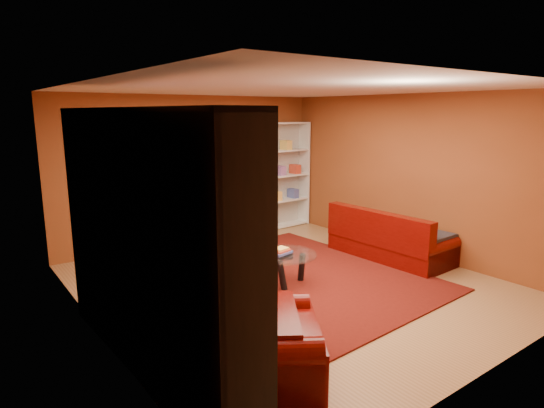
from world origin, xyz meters
TOP-DOWN VIEW (x-y plane):
  - floor at (0.00, 0.00)m, footprint 5.00×5.50m
  - ceiling at (0.00, 0.00)m, footprint 5.00×5.50m
  - wall_back at (0.00, 2.77)m, footprint 5.00×0.05m
  - wall_left at (-2.52, 0.00)m, footprint 0.05×5.50m
  - wall_right at (2.52, 0.00)m, footprint 0.05×5.50m
  - doorway at (0.60, 2.73)m, footprint 1.06×0.60m
  - rug at (0.14, 0.11)m, footprint 3.35×3.85m
  - media_unit at (-2.27, -0.82)m, footprint 0.61×3.08m
  - christmas_tree at (-0.74, 1.51)m, footprint 1.21×1.21m
  - gift_box_teal at (-1.31, 1.56)m, footprint 0.36×0.36m
  - gift_box_green at (-0.91, 2.02)m, footprint 0.30×0.30m
  - gift_box_red at (-0.84, 2.18)m, footprint 0.32×0.32m
  - white_bookshelf at (1.95, 2.57)m, footprint 1.02×0.40m
  - armchair at (-1.59, -1.52)m, footprint 1.67×1.67m
  - dog at (-1.60, -1.45)m, footprint 0.47×0.50m
  - sofa at (2.02, -0.07)m, footprint 0.94×1.96m
  - coffee_table at (-0.06, 0.02)m, footprint 1.00×1.00m
  - acrylic_chair at (-0.30, 1.14)m, footprint 0.62×0.64m

SIDE VIEW (x-z plane):
  - floor at x=0.00m, z-range -0.05..0.00m
  - rug at x=0.14m, z-range 0.00..0.02m
  - gift_box_red at x=-0.84m, z-range 0.00..0.25m
  - gift_box_teal at x=-1.31m, z-range 0.00..0.28m
  - gift_box_green at x=-0.91m, z-range 0.00..0.28m
  - coffee_table at x=-0.06m, z-range -0.04..0.49m
  - sofa at x=2.02m, z-range 0.00..0.83m
  - acrylic_chair at x=-0.30m, z-range 0.00..0.92m
  - armchair at x=-1.59m, z-range 0.00..0.95m
  - dog at x=-1.60m, z-range 0.55..0.86m
  - christmas_tree at x=-0.74m, z-range -0.03..1.72m
  - doorway at x=0.60m, z-range -0.03..2.13m
  - white_bookshelf at x=1.95m, z-range -0.03..2.14m
  - media_unit at x=-2.27m, z-range 0.00..2.35m
  - wall_back at x=0.00m, z-range 0.00..2.60m
  - wall_left at x=-2.52m, z-range 0.00..2.60m
  - wall_right at x=2.52m, z-range 0.00..2.60m
  - ceiling at x=0.00m, z-range 2.60..2.65m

